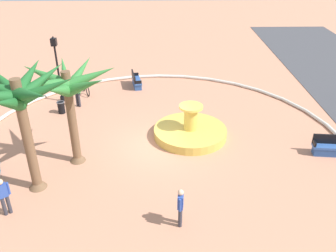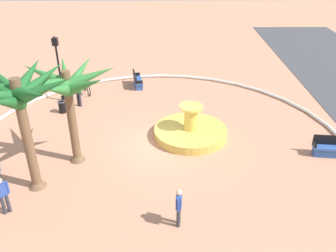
{
  "view_description": "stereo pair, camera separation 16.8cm",
  "coord_description": "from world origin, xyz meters",
  "px_view_note": "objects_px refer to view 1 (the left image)",
  "views": [
    {
      "loc": [
        15.42,
        0.17,
        9.74
      ],
      "look_at": [
        -0.29,
        0.5,
        1.0
      ],
      "focal_mm": 38.8,
      "sensor_mm": 36.0,
      "label": 1
    },
    {
      "loc": [
        15.43,
        0.34,
        9.74
      ],
      "look_at": [
        -0.29,
        0.5,
        1.0
      ],
      "focal_mm": 38.8,
      "sensor_mm": 36.0,
      "label": 2
    }
  ],
  "objects_px": {
    "lamppost": "(57,64)",
    "bench_north": "(329,148)",
    "person_pedestrian_stroll": "(180,206)",
    "bench_east": "(136,82)",
    "palm_tree_by_curb": "(68,89)",
    "fountain": "(190,131)",
    "person_cyclist_photo": "(3,195)",
    "person_cyclist_helmet": "(77,92)",
    "trash_bin": "(61,107)",
    "bicycle_red_frame": "(85,88)",
    "palm_tree_near_fountain": "(19,98)"
  },
  "relations": [
    {
      "from": "lamppost",
      "to": "bench_north",
      "type": "bearing_deg",
      "value": 65.81
    },
    {
      "from": "person_pedestrian_stroll",
      "to": "bench_east",
      "type": "bearing_deg",
      "value": -169.96
    },
    {
      "from": "person_pedestrian_stroll",
      "to": "palm_tree_by_curb",
      "type": "bearing_deg",
      "value": -133.06
    },
    {
      "from": "lamppost",
      "to": "fountain",
      "type": "bearing_deg",
      "value": 59.55
    },
    {
      "from": "palm_tree_by_curb",
      "to": "person_cyclist_photo",
      "type": "bearing_deg",
      "value": -28.96
    },
    {
      "from": "person_cyclist_helmet",
      "to": "person_cyclist_photo",
      "type": "relative_size",
      "value": 1.04
    },
    {
      "from": "bench_north",
      "to": "trash_bin",
      "type": "relative_size",
      "value": 2.25
    },
    {
      "from": "lamppost",
      "to": "person_cyclist_photo",
      "type": "relative_size",
      "value": 2.54
    },
    {
      "from": "bench_north",
      "to": "person_pedestrian_stroll",
      "type": "bearing_deg",
      "value": -58.42
    },
    {
      "from": "bench_north",
      "to": "bicycle_red_frame",
      "type": "bearing_deg",
      "value": -120.15
    },
    {
      "from": "palm_tree_by_curb",
      "to": "bicycle_red_frame",
      "type": "bearing_deg",
      "value": -172.6
    },
    {
      "from": "lamppost",
      "to": "palm_tree_near_fountain",
      "type": "bearing_deg",
      "value": 6.33
    },
    {
      "from": "palm_tree_near_fountain",
      "to": "palm_tree_by_curb",
      "type": "bearing_deg",
      "value": 145.99
    },
    {
      "from": "palm_tree_by_curb",
      "to": "person_pedestrian_stroll",
      "type": "distance_m",
      "value": 6.88
    },
    {
      "from": "palm_tree_by_curb",
      "to": "person_cyclist_helmet",
      "type": "height_order",
      "value": "palm_tree_by_curb"
    },
    {
      "from": "fountain",
      "to": "person_cyclist_helmet",
      "type": "xyz_separation_m",
      "value": [
        -3.73,
        -6.55,
        0.67
      ]
    },
    {
      "from": "lamppost",
      "to": "bicycle_red_frame",
      "type": "height_order",
      "value": "lamppost"
    },
    {
      "from": "bench_east",
      "to": "trash_bin",
      "type": "bearing_deg",
      "value": -47.02
    },
    {
      "from": "palm_tree_by_curb",
      "to": "person_pedestrian_stroll",
      "type": "bearing_deg",
      "value": 46.94
    },
    {
      "from": "palm_tree_near_fountain",
      "to": "palm_tree_by_curb",
      "type": "xyz_separation_m",
      "value": [
        -1.95,
        1.32,
        -0.45
      ]
    },
    {
      "from": "person_cyclist_photo",
      "to": "bench_east",
      "type": "bearing_deg",
      "value": 161.13
    },
    {
      "from": "bicycle_red_frame",
      "to": "bench_north",
      "type": "bearing_deg",
      "value": 59.85
    },
    {
      "from": "lamppost",
      "to": "bench_east",
      "type": "bearing_deg",
      "value": 115.96
    },
    {
      "from": "bicycle_red_frame",
      "to": "palm_tree_near_fountain",
      "type": "bearing_deg",
      "value": -1.77
    },
    {
      "from": "bench_north",
      "to": "person_cyclist_photo",
      "type": "height_order",
      "value": "person_cyclist_photo"
    },
    {
      "from": "person_cyclist_photo",
      "to": "bicycle_red_frame",
      "type": "bearing_deg",
      "value": 175.15
    },
    {
      "from": "trash_bin",
      "to": "person_pedestrian_stroll",
      "type": "xyz_separation_m",
      "value": [
        9.26,
        6.52,
        0.52
      ]
    },
    {
      "from": "palm_tree_by_curb",
      "to": "bench_east",
      "type": "xyz_separation_m",
      "value": [
        -8.87,
        2.27,
        -3.32
      ]
    },
    {
      "from": "palm_tree_by_curb",
      "to": "person_cyclist_photo",
      "type": "relative_size",
      "value": 2.89
    },
    {
      "from": "fountain",
      "to": "person_pedestrian_stroll",
      "type": "xyz_separation_m",
      "value": [
        6.42,
        -0.85,
        0.63
      ]
    },
    {
      "from": "palm_tree_near_fountain",
      "to": "lamppost",
      "type": "xyz_separation_m",
      "value": [
        -8.61,
        -0.95,
        -1.69
      ]
    },
    {
      "from": "person_cyclist_helmet",
      "to": "person_pedestrian_stroll",
      "type": "relative_size",
      "value": 1.04
    },
    {
      "from": "bench_north",
      "to": "bicycle_red_frame",
      "type": "relative_size",
      "value": 1.05
    },
    {
      "from": "fountain",
      "to": "bicycle_red_frame",
      "type": "relative_size",
      "value": 2.43
    },
    {
      "from": "fountain",
      "to": "person_cyclist_helmet",
      "type": "height_order",
      "value": "fountain"
    },
    {
      "from": "bench_east",
      "to": "person_cyclist_helmet",
      "type": "relative_size",
      "value": 0.98
    },
    {
      "from": "palm_tree_by_curb",
      "to": "bicycle_red_frame",
      "type": "xyz_separation_m",
      "value": [
        -7.81,
        -1.01,
        -3.28
      ]
    },
    {
      "from": "fountain",
      "to": "bench_east",
      "type": "xyz_separation_m",
      "value": [
        -6.75,
        -3.18,
        0.07
      ]
    },
    {
      "from": "palm_tree_by_curb",
      "to": "trash_bin",
      "type": "relative_size",
      "value": 6.46
    },
    {
      "from": "bench_east",
      "to": "trash_bin",
      "type": "distance_m",
      "value": 5.73
    },
    {
      "from": "trash_bin",
      "to": "person_pedestrian_stroll",
      "type": "relative_size",
      "value": 0.45
    },
    {
      "from": "bench_east",
      "to": "person_pedestrian_stroll",
      "type": "distance_m",
      "value": 13.38
    },
    {
      "from": "person_cyclist_helmet",
      "to": "person_pedestrian_stroll",
      "type": "xyz_separation_m",
      "value": [
        10.14,
        5.7,
        -0.04
      ]
    },
    {
      "from": "fountain",
      "to": "trash_bin",
      "type": "height_order",
      "value": "fountain"
    },
    {
      "from": "trash_bin",
      "to": "bicycle_red_frame",
      "type": "relative_size",
      "value": 0.47
    },
    {
      "from": "palm_tree_by_curb",
      "to": "bench_north",
      "type": "bearing_deg",
      "value": 91.17
    },
    {
      "from": "palm_tree_near_fountain",
      "to": "person_cyclist_helmet",
      "type": "xyz_separation_m",
      "value": [
        -7.79,
        0.22,
        -3.16
      ]
    },
    {
      "from": "trash_bin",
      "to": "lamppost",
      "type": "bearing_deg",
      "value": -168.32
    },
    {
      "from": "fountain",
      "to": "person_cyclist_photo",
      "type": "xyz_separation_m",
      "value": [
        5.69,
        -7.43,
        0.63
      ]
    },
    {
      "from": "palm_tree_by_curb",
      "to": "trash_bin",
      "type": "height_order",
      "value": "palm_tree_by_curb"
    }
  ]
}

